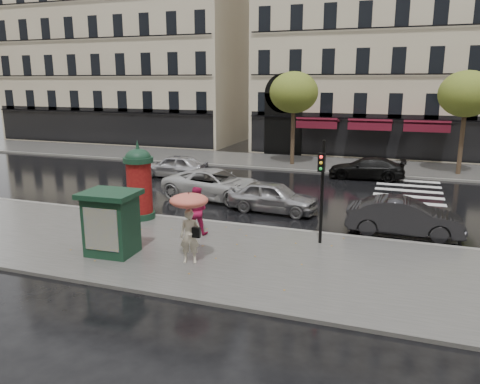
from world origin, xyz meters
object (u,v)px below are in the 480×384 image
at_px(woman_umbrella, 189,216).
at_px(newsstand, 111,222).
at_px(woman_red, 196,210).
at_px(car_far_silver, 174,166).
at_px(car_black, 366,168).
at_px(man_burgundy, 140,196).
at_px(car_white, 215,184).
at_px(car_darkgrey, 404,217).
at_px(morris_column, 139,181).
at_px(traffic_light, 322,182).
at_px(car_silver, 273,197).

bearing_deg(woman_umbrella, newsstand, -176.70).
bearing_deg(woman_red, car_far_silver, -68.90).
distance_m(car_black, car_far_silver, 12.07).
height_order(man_burgundy, car_white, man_burgundy).
distance_m(car_white, car_black, 10.54).
bearing_deg(woman_umbrella, car_darkgrey, 41.05).
height_order(morris_column, car_white, morris_column).
distance_m(man_burgundy, traffic_light, 8.11).
distance_m(traffic_light, car_silver, 5.21).
xyz_separation_m(car_silver, car_white, (-3.49, 1.37, 0.04)).
relative_size(car_silver, car_black, 0.92).
height_order(woman_umbrella, morris_column, morris_column).
relative_size(traffic_light, car_white, 0.69).
relative_size(woman_umbrella, traffic_light, 0.63).
distance_m(woman_red, car_darkgrey, 8.24).
bearing_deg(car_black, newsstand, -26.69).
height_order(woman_red, morris_column, morris_column).
xyz_separation_m(woman_umbrella, car_far_silver, (-7.24, 12.87, -0.98)).
bearing_deg(newsstand, traffic_light, 27.60).
xyz_separation_m(car_darkgrey, car_black, (-2.35, 10.80, -0.07)).
relative_size(woman_umbrella, car_white, 0.44).
height_order(man_burgundy, newsstand, newsstand).
distance_m(man_burgundy, car_far_silver, 9.40).
bearing_deg(car_far_silver, car_darkgrey, 63.29).
height_order(woman_red, traffic_light, traffic_light).
distance_m(traffic_light, car_black, 13.40).
xyz_separation_m(woman_umbrella, woman_red, (-1.06, 2.79, -0.65)).
xyz_separation_m(car_silver, car_black, (3.45, 9.30, -0.06)).
bearing_deg(car_black, car_white, -44.76).
bearing_deg(traffic_light, newsstand, -152.40).
bearing_deg(car_silver, woman_red, 162.31).
bearing_deg(morris_column, car_darkgrey, 9.38).
bearing_deg(traffic_light, car_black, 87.62).
xyz_separation_m(woman_red, traffic_light, (4.77, 0.49, 1.37)).
height_order(newsstand, car_black, newsstand).
relative_size(newsstand, car_far_silver, 0.51).
relative_size(morris_column, car_silver, 0.81).
bearing_deg(car_silver, car_darkgrey, -99.53).
bearing_deg(car_white, newsstand, -173.58).
xyz_separation_m(woman_red, car_far_silver, (-6.17, 10.08, -0.33)).
distance_m(woman_umbrella, morris_column, 5.83).
distance_m(car_silver, car_darkgrey, 6.00).
xyz_separation_m(woman_red, car_black, (5.32, 13.77, -0.40)).
bearing_deg(morris_column, traffic_light, -4.82).
xyz_separation_m(woman_umbrella, traffic_light, (3.71, 3.28, 0.73)).
bearing_deg(newsstand, car_white, 88.65).
bearing_deg(car_darkgrey, newsstand, 120.63).
height_order(newsstand, car_darkgrey, newsstand).
distance_m(newsstand, car_black, 18.20).
xyz_separation_m(car_darkgrey, car_far_silver, (-13.85, 7.12, -0.00)).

